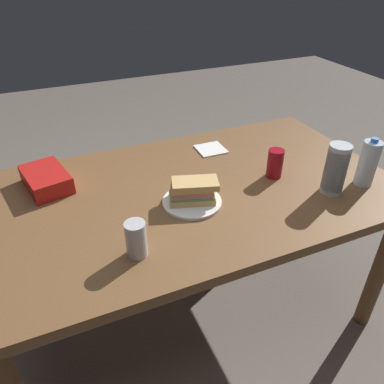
{
  "coord_description": "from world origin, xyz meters",
  "views": [
    {
      "loc": [
        -0.49,
        -1.15,
        1.54
      ],
      "look_at": [
        -0.04,
        -0.09,
        0.78
      ],
      "focal_mm": 34.85,
      "sensor_mm": 36.0,
      "label": 1
    }
  ],
  "objects_px": {
    "sandwich": "(193,191)",
    "plastic_cup_stack": "(336,169)",
    "paper_plate": "(192,202)",
    "water_bottle_tall": "(368,163)",
    "soda_can_red": "(275,163)",
    "chip_bag": "(46,179)",
    "dining_table": "(191,206)",
    "soda_can_silver": "(136,239)"
  },
  "relations": [
    {
      "from": "chip_bag",
      "to": "soda_can_silver",
      "type": "relative_size",
      "value": 1.89
    },
    {
      "from": "soda_can_red",
      "to": "soda_can_silver",
      "type": "bearing_deg",
      "value": -160.61
    },
    {
      "from": "sandwich",
      "to": "paper_plate",
      "type": "bearing_deg",
      "value": -171.06
    },
    {
      "from": "dining_table",
      "to": "chip_bag",
      "type": "height_order",
      "value": "chip_bag"
    },
    {
      "from": "dining_table",
      "to": "soda_can_silver",
      "type": "distance_m",
      "value": 0.44
    },
    {
      "from": "dining_table",
      "to": "soda_can_silver",
      "type": "bearing_deg",
      "value": -137.42
    },
    {
      "from": "dining_table",
      "to": "paper_plate",
      "type": "xyz_separation_m",
      "value": [
        -0.04,
        -0.09,
        0.09
      ]
    },
    {
      "from": "dining_table",
      "to": "sandwich",
      "type": "height_order",
      "value": "sandwich"
    },
    {
      "from": "chip_bag",
      "to": "plastic_cup_stack",
      "type": "distance_m",
      "value": 1.13
    },
    {
      "from": "dining_table",
      "to": "soda_can_silver",
      "type": "xyz_separation_m",
      "value": [
        -0.3,
        -0.28,
        0.15
      ]
    },
    {
      "from": "soda_can_red",
      "to": "dining_table",
      "type": "bearing_deg",
      "value": 172.61
    },
    {
      "from": "paper_plate",
      "to": "soda_can_red",
      "type": "relative_size",
      "value": 1.84
    },
    {
      "from": "plastic_cup_stack",
      "to": "chip_bag",
      "type": "bearing_deg",
      "value": 154.82
    },
    {
      "from": "sandwich",
      "to": "water_bottle_tall",
      "type": "bearing_deg",
      "value": -12.27
    },
    {
      "from": "dining_table",
      "to": "chip_bag",
      "type": "bearing_deg",
      "value": 154.96
    },
    {
      "from": "sandwich",
      "to": "plastic_cup_stack",
      "type": "xyz_separation_m",
      "value": [
        0.53,
        -0.15,
        0.05
      ]
    },
    {
      "from": "water_bottle_tall",
      "to": "plastic_cup_stack",
      "type": "relative_size",
      "value": 1.0
    },
    {
      "from": "water_bottle_tall",
      "to": "soda_can_silver",
      "type": "xyz_separation_m",
      "value": [
        -0.96,
        -0.04,
        -0.03
      ]
    },
    {
      "from": "chip_bag",
      "to": "dining_table",
      "type": "bearing_deg",
      "value": -127.16
    },
    {
      "from": "soda_can_red",
      "to": "plastic_cup_stack",
      "type": "xyz_separation_m",
      "value": [
        0.14,
        -0.19,
        0.04
      ]
    },
    {
      "from": "water_bottle_tall",
      "to": "plastic_cup_stack",
      "type": "xyz_separation_m",
      "value": [
        -0.16,
        0.01,
        0.01
      ]
    },
    {
      "from": "soda_can_red",
      "to": "sandwich",
      "type": "bearing_deg",
      "value": -173.52
    },
    {
      "from": "dining_table",
      "to": "chip_bag",
      "type": "xyz_separation_m",
      "value": [
        -0.52,
        0.25,
        0.12
      ]
    },
    {
      "from": "soda_can_red",
      "to": "water_bottle_tall",
      "type": "distance_m",
      "value": 0.36
    },
    {
      "from": "paper_plate",
      "to": "sandwich",
      "type": "bearing_deg",
      "value": 8.94
    },
    {
      "from": "dining_table",
      "to": "soda_can_red",
      "type": "bearing_deg",
      "value": -7.39
    },
    {
      "from": "soda_can_silver",
      "to": "paper_plate",
      "type": "bearing_deg",
      "value": 35.05
    },
    {
      "from": "soda_can_red",
      "to": "plastic_cup_stack",
      "type": "relative_size",
      "value": 0.6
    },
    {
      "from": "chip_bag",
      "to": "soda_can_silver",
      "type": "xyz_separation_m",
      "value": [
        0.22,
        -0.52,
        0.03
      ]
    },
    {
      "from": "soda_can_red",
      "to": "soda_can_silver",
      "type": "distance_m",
      "value": 0.7
    },
    {
      "from": "paper_plate",
      "to": "soda_can_silver",
      "type": "xyz_separation_m",
      "value": [
        -0.27,
        -0.19,
        0.06
      ]
    },
    {
      "from": "dining_table",
      "to": "soda_can_red",
      "type": "relative_size",
      "value": 13.56
    },
    {
      "from": "water_bottle_tall",
      "to": "paper_plate",
      "type": "bearing_deg",
      "value": 167.85
    },
    {
      "from": "chip_bag",
      "to": "plastic_cup_stack",
      "type": "xyz_separation_m",
      "value": [
        1.02,
        -0.48,
        0.07
      ]
    },
    {
      "from": "soda_can_red",
      "to": "plastic_cup_stack",
      "type": "distance_m",
      "value": 0.24
    },
    {
      "from": "sandwich",
      "to": "water_bottle_tall",
      "type": "distance_m",
      "value": 0.71
    },
    {
      "from": "dining_table",
      "to": "soda_can_silver",
      "type": "height_order",
      "value": "soda_can_silver"
    },
    {
      "from": "water_bottle_tall",
      "to": "soda_can_red",
      "type": "bearing_deg",
      "value": 147.04
    },
    {
      "from": "chip_bag",
      "to": "plastic_cup_stack",
      "type": "bearing_deg",
      "value": -127.3
    },
    {
      "from": "sandwich",
      "to": "soda_can_red",
      "type": "relative_size",
      "value": 1.66
    },
    {
      "from": "plastic_cup_stack",
      "to": "soda_can_silver",
      "type": "height_order",
      "value": "plastic_cup_stack"
    },
    {
      "from": "dining_table",
      "to": "plastic_cup_stack",
      "type": "height_order",
      "value": "plastic_cup_stack"
    }
  ]
}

